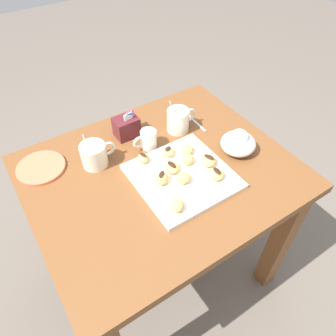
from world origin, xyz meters
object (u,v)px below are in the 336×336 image
object	(u,v)px
dining_table	(161,196)
beignet_8	(177,206)
coffee_mug_cream_right	(178,119)
sugar_caddy	(126,127)
beignet_1	(143,158)
beignet_9	(187,149)
pastry_plate_square	(182,176)
coffee_mug_cream_left	(94,154)
beignet_3	(172,168)
ice_cream_bowl	(238,142)
beignet_4	(188,159)
beignet_6	(168,152)
beignet_2	(216,174)
beignet_5	(183,178)
cream_pitcher_white	(148,139)
beignet_7	(209,161)
beignet_0	(162,179)
saucer_coral_left	(41,168)

from	to	relation	value
dining_table	beignet_8	xyz separation A→B (m)	(-0.05, -0.18, 0.18)
coffee_mug_cream_right	sugar_caddy	bearing A→B (deg)	156.90
beignet_1	beignet_9	size ratio (longest dim) A/B	0.86
pastry_plate_square	coffee_mug_cream_left	size ratio (longest dim) A/B	2.39
pastry_plate_square	beignet_3	bearing A→B (deg)	118.20
sugar_caddy	beignet_9	size ratio (longest dim) A/B	2.15
ice_cream_bowl	beignet_4	xyz separation A→B (m)	(-0.20, 0.04, -0.01)
sugar_caddy	beignet_9	distance (m)	0.26
coffee_mug_cream_left	coffee_mug_cream_right	bearing A→B (deg)	0.00
beignet_6	beignet_8	distance (m)	0.24
beignet_2	beignet_8	world-z (taller)	same
beignet_2	dining_table	bearing A→B (deg)	132.06
ice_cream_bowl	beignet_5	size ratio (longest dim) A/B	2.63
ice_cream_bowl	beignet_5	distance (m)	0.27
cream_pitcher_white	beignet_5	bearing A→B (deg)	-90.36
beignet_2	beignet_8	size ratio (longest dim) A/B	1.10
pastry_plate_square	beignet_4	size ratio (longest dim) A/B	6.82
beignet_3	beignet_6	xyz separation A→B (m)	(0.03, 0.07, 0.00)
beignet_8	beignet_9	size ratio (longest dim) A/B	0.98
dining_table	beignet_6	size ratio (longest dim) A/B	18.24
coffee_mug_cream_right	beignet_2	world-z (taller)	coffee_mug_cream_right
pastry_plate_square	beignet_7	distance (m)	0.11
beignet_9	beignet_6	bearing A→B (deg)	157.18
beignet_0	sugar_caddy	bearing A→B (deg)	84.57
beignet_0	pastry_plate_square	bearing A→B (deg)	-5.50
beignet_3	beignet_5	bearing A→B (deg)	-87.17
beignet_6	beignet_8	world-z (taller)	beignet_8
beignet_3	sugar_caddy	bearing A→B (deg)	96.47
coffee_mug_cream_right	saucer_coral_left	size ratio (longest dim) A/B	0.83
dining_table	beignet_3	xyz separation A→B (m)	(0.02, -0.04, 0.18)
dining_table	pastry_plate_square	xyz separation A→B (m)	(0.04, -0.07, 0.15)
beignet_6	saucer_coral_left	bearing A→B (deg)	153.76
ice_cream_bowl	beignet_8	bearing A→B (deg)	-162.35
sugar_caddy	coffee_mug_cream_right	bearing A→B (deg)	-23.10
beignet_0	beignet_6	size ratio (longest dim) A/B	0.96
cream_pitcher_white	beignet_6	xyz separation A→B (m)	(0.03, -0.09, -0.01)
beignet_4	beignet_5	bearing A→B (deg)	-134.55
beignet_4	beignet_7	world-z (taller)	beignet_4
beignet_0	beignet_9	bearing A→B (deg)	25.92
cream_pitcher_white	beignet_1	xyz separation A→B (m)	(-0.06, -0.07, -0.01)
coffee_mug_cream_left	coffee_mug_cream_right	size ratio (longest dim) A/B	0.94
beignet_6	coffee_mug_cream_right	bearing A→B (deg)	42.85
beignet_2	beignet_9	distance (m)	0.16
pastry_plate_square	beignet_1	world-z (taller)	beignet_1
ice_cream_bowl	saucer_coral_left	size ratio (longest dim) A/B	0.76
ice_cream_bowl	sugar_caddy	bearing A→B (deg)	134.61
ice_cream_bowl	beignet_3	world-z (taller)	ice_cream_bowl
cream_pitcher_white	sugar_caddy	distance (m)	0.11
beignet_0	beignet_1	size ratio (longest dim) A/B	1.12
ice_cream_bowl	beignet_5	world-z (taller)	ice_cream_bowl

